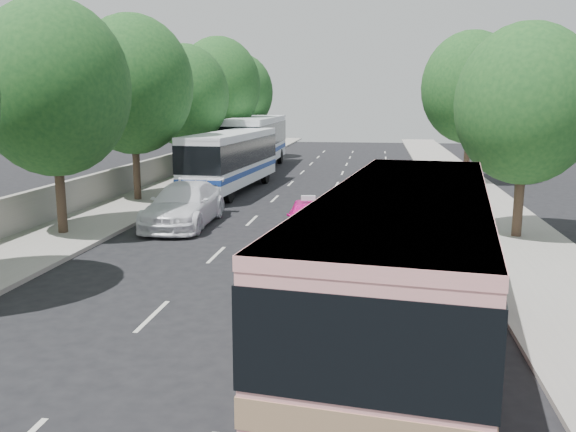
% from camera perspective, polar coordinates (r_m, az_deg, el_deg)
% --- Properties ---
extents(ground, '(120.00, 120.00, 0.00)m').
position_cam_1_polar(ground, '(16.66, -3.94, -7.30)').
color(ground, black).
rests_on(ground, ground).
extents(sidewalk_left, '(4.00, 90.00, 0.15)m').
position_cam_1_polar(sidewalk_left, '(37.75, -10.17, 2.91)').
color(sidewalk_left, '#9E998E').
rests_on(sidewalk_left, ground).
extents(sidewalk_right, '(4.00, 90.00, 0.12)m').
position_cam_1_polar(sidewalk_right, '(36.19, 16.32, 2.28)').
color(sidewalk_right, '#9E998E').
rests_on(sidewalk_right, ground).
extents(low_wall, '(0.30, 90.00, 1.50)m').
position_cam_1_polar(low_wall, '(38.26, -12.78, 4.16)').
color(low_wall, '#9E998E').
rests_on(low_wall, sidewalk_left).
extents(tree_left_b, '(5.70, 5.70, 8.88)m').
position_cam_1_polar(tree_left_b, '(24.46, -21.06, 11.63)').
color(tree_left_b, '#38281E').
rests_on(tree_left_b, ground).
extents(tree_left_c, '(6.00, 6.00, 9.35)m').
position_cam_1_polar(tree_left_c, '(31.78, -14.27, 12.23)').
color(tree_left_c, '#38281E').
rests_on(tree_left_c, ground).
extents(tree_left_d, '(5.52, 5.52, 8.60)m').
position_cam_1_polar(tree_left_d, '(39.26, -9.57, 11.37)').
color(tree_left_d, '#38281E').
rests_on(tree_left_d, ground).
extents(tree_left_e, '(6.30, 6.30, 9.82)m').
position_cam_1_polar(tree_left_e, '(46.94, -6.44, 12.31)').
color(tree_left_e, '#38281E').
rests_on(tree_left_e, ground).
extents(tree_left_f, '(5.88, 5.88, 9.16)m').
position_cam_1_polar(tree_left_f, '(54.75, -4.48, 11.68)').
color(tree_left_f, '#38281E').
rests_on(tree_left_f, ground).
extents(tree_right_near, '(5.10, 5.10, 7.95)m').
position_cam_1_polar(tree_right_near, '(24.01, 21.59, 10.16)').
color(tree_right_near, '#38281E').
rests_on(tree_right_near, ground).
extents(tree_right_far, '(6.00, 6.00, 9.35)m').
position_cam_1_polar(tree_right_far, '(39.82, 16.85, 11.76)').
color(tree_right_far, '#38281E').
rests_on(tree_right_far, ground).
extents(pink_bus, '(4.26, 11.39, 3.55)m').
position_cam_1_polar(pink_bus, '(11.86, 11.03, -3.90)').
color(pink_bus, pink).
rests_on(pink_bus, ground).
extents(pink_taxi, '(2.02, 4.17, 1.37)m').
position_cam_1_polar(pink_taxi, '(23.54, 1.90, -0.16)').
color(pink_taxi, '#FF16A5').
rests_on(pink_taxi, ground).
extents(white_pickup, '(2.55, 6.05, 1.74)m').
position_cam_1_polar(white_pickup, '(25.75, -9.70, 1.06)').
color(white_pickup, white).
rests_on(white_pickup, ground).
extents(tour_coach_front, '(3.21, 11.40, 3.37)m').
position_cam_1_polar(tour_coach_front, '(34.92, -5.28, 5.62)').
color(tour_coach_front, white).
rests_on(tour_coach_front, ground).
extents(tour_coach_rear, '(3.06, 13.01, 3.88)m').
position_cam_1_polar(tour_coach_rear, '(46.24, -2.99, 7.31)').
color(tour_coach_rear, white).
rests_on(tour_coach_rear, ground).
extents(taxi_roof_sign, '(0.57, 0.23, 0.18)m').
position_cam_1_polar(taxi_roof_sign, '(23.41, 1.91, 1.70)').
color(taxi_roof_sign, silver).
rests_on(taxi_roof_sign, pink_taxi).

